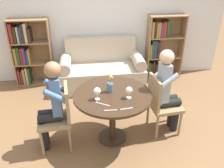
# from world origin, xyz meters

# --- Properties ---
(ground_plane) EXTENTS (16.00, 16.00, 0.00)m
(ground_plane) POSITION_xyz_m (0.00, 0.00, 0.00)
(ground_plane) COLOR brown
(back_wall) EXTENTS (5.20, 0.05, 2.70)m
(back_wall) POSITION_xyz_m (0.00, 2.09, 1.35)
(back_wall) COLOR silver
(back_wall) RESTS_ON ground_plane
(round_table) EXTENTS (1.04, 1.04, 0.74)m
(round_table) POSITION_xyz_m (0.00, 0.00, 0.61)
(round_table) COLOR #382619
(round_table) RESTS_ON ground_plane
(couch) EXTENTS (1.63, 0.80, 0.92)m
(couch) POSITION_xyz_m (0.00, 1.66, 0.31)
(couch) COLOR #B7A893
(couch) RESTS_ON ground_plane
(bookshelf_left) EXTENTS (0.74, 0.28, 1.32)m
(bookshelf_left) POSITION_xyz_m (-1.44, 1.92, 0.68)
(bookshelf_left) COLOR #93704C
(bookshelf_left) RESTS_ON ground_plane
(bookshelf_right) EXTENTS (0.74, 0.28, 1.32)m
(bookshelf_right) POSITION_xyz_m (1.25, 1.92, 0.65)
(bookshelf_right) COLOR #93704C
(bookshelf_right) RESTS_ON ground_plane
(chair_left) EXTENTS (0.45, 0.45, 0.90)m
(chair_left) POSITION_xyz_m (-0.71, -0.03, 0.49)
(chair_left) COLOR #937A56
(chair_left) RESTS_ON ground_plane
(chair_right) EXTENTS (0.46, 0.46, 0.90)m
(chair_right) POSITION_xyz_m (0.71, 0.09, 0.49)
(chair_right) COLOR #937A56
(chair_right) RESTS_ON ground_plane
(person_left) EXTENTS (0.43, 0.36, 1.25)m
(person_left) POSITION_xyz_m (-0.80, -0.04, 0.67)
(person_left) COLOR black
(person_left) RESTS_ON ground_plane
(person_right) EXTENTS (0.44, 0.37, 1.28)m
(person_right) POSITION_xyz_m (0.80, 0.11, 0.67)
(person_right) COLOR black
(person_right) RESTS_ON ground_plane
(wine_glass_left) EXTENTS (0.09, 0.09, 0.16)m
(wine_glass_left) POSITION_xyz_m (-0.21, -0.11, 0.86)
(wine_glass_left) COLOR white
(wine_glass_left) RESTS_ON round_table
(wine_glass_right) EXTENTS (0.09, 0.09, 0.16)m
(wine_glass_right) POSITION_xyz_m (0.19, -0.12, 0.85)
(wine_glass_right) COLOR white
(wine_glass_right) RESTS_ON round_table
(flower_vase) EXTENTS (0.09, 0.09, 0.26)m
(flower_vase) POSITION_xyz_m (-0.02, 0.07, 0.84)
(flower_vase) COLOR slate
(flower_vase) RESTS_ON round_table
(knife_left_setting) EXTENTS (0.19, 0.03, 0.00)m
(knife_left_setting) POSITION_xyz_m (0.10, -0.36, 0.74)
(knife_left_setting) COLOR silver
(knife_left_setting) RESTS_ON round_table
(fork_left_setting) EXTENTS (0.17, 0.11, 0.00)m
(fork_left_setting) POSITION_xyz_m (-0.15, -0.23, 0.74)
(fork_left_setting) COLOR silver
(fork_left_setting) RESTS_ON round_table
(knife_right_setting) EXTENTS (0.19, 0.02, 0.00)m
(knife_right_setting) POSITION_xyz_m (-0.05, -0.37, 0.74)
(knife_right_setting) COLOR silver
(knife_right_setting) RESTS_ON round_table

